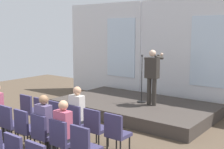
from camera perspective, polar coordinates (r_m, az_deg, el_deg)
rear_partition at (r=11.03m, az=9.69°, el=4.28°), size 9.10×0.14×3.79m
stage_platform at (r=9.82m, az=4.41°, el=-6.32°), size 5.02×2.94×0.37m
speaker at (r=9.24m, az=7.75°, el=0.25°), size 0.52×0.69×1.73m
mic_stand at (r=9.66m, az=5.71°, el=-3.41°), size 0.28×0.28×1.55m
chair_r0_c0 at (r=8.59m, az=-15.58°, el=-6.38°), size 0.46×0.44×0.94m
chair_r0_c1 at (r=8.13m, az=-13.01°, el=-7.13°), size 0.46×0.44×0.94m
chair_r0_c2 at (r=7.69m, az=-10.13°, el=-7.96°), size 0.46×0.44×0.94m
chair_r0_c3 at (r=7.27m, az=-6.89°, el=-8.86°), size 0.46×0.44×0.94m
audience_r0_c3 at (r=7.26m, az=-6.49°, el=-7.04°), size 0.36×0.39×1.37m
chair_r0_c4 at (r=6.88m, az=-3.26°, el=-9.84°), size 0.46×0.44×0.94m
chair_r0_c5 at (r=6.52m, az=0.83°, el=-10.88°), size 0.46×0.44×0.94m
chair_r1_c1 at (r=7.56m, az=-19.01°, el=-8.59°), size 0.46×0.44×0.94m
chair_r1_c2 at (r=7.08m, az=-16.29°, el=-9.62°), size 0.46×0.44×0.94m
chair_r1_c3 at (r=6.63m, az=-13.16°, el=-10.78°), size 0.46×0.44×0.94m
audience_r1_c3 at (r=6.61m, az=-12.67°, el=-8.90°), size 0.36×0.39×1.34m
chair_r1_c4 at (r=6.19m, az=-9.54°, el=-12.06°), size 0.46×0.44×0.94m
audience_r1_c4 at (r=6.18m, az=-9.03°, el=-10.17°), size 0.36×0.39×1.32m
chair_r1_c5 at (r=5.79m, az=-5.37°, el=-13.47°), size 0.46×0.44×0.94m
chair_r2_c3 at (r=6.08m, az=-20.74°, el=-12.90°), size 0.46×0.44×0.94m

